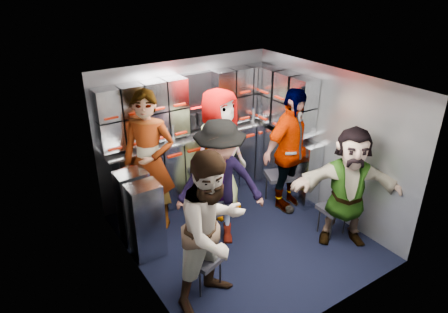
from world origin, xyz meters
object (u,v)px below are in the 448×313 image
attendant_standing (149,162)px  attendant_arc_c (219,153)px  attendant_arc_a (213,231)px  attendant_arc_b (220,184)px  jump_seat_mid_left (213,210)px  attendant_arc_e (348,187)px  jump_seat_center (213,178)px  jump_seat_near_right (333,210)px  jump_seat_mid_right (279,177)px  attendant_arc_d (290,151)px  jump_seat_near_left (205,260)px

attendant_standing → attendant_arc_c: size_ratio=1.04×
attendant_arc_a → attendant_arc_b: bearing=41.5°
jump_seat_mid_left → attendant_arc_c: bearing=48.9°
attendant_arc_b → attendant_arc_e: attendant_arc_b is taller
jump_seat_mid_left → jump_seat_center: jump_seat_center is taller
jump_seat_mid_left → jump_seat_near_right: 1.59m
jump_seat_center → attendant_standing: attendant_standing is taller
attendant_arc_c → attendant_arc_e: size_ratio=1.17×
attendant_arc_c → attendant_arc_e: bearing=-74.6°
jump_seat_mid_right → attendant_arc_c: bearing=162.7°
attendant_arc_c → jump_seat_mid_right: bearing=-34.5°
attendant_standing → attendant_arc_c: 0.97m
attendant_arc_d → jump_seat_mid_left: bearing=169.3°
attendant_arc_e → jump_seat_mid_right: bearing=129.2°
attendant_arc_b → attendant_arc_a: bearing=-97.8°
attendant_arc_a → jump_seat_mid_left: bearing=46.9°
jump_seat_center → jump_seat_near_right: bearing=-57.3°
jump_seat_near_left → attendant_arc_b: attendant_arc_b is taller
jump_seat_mid_left → attendant_arc_d: (1.29, -0.02, 0.55)m
jump_seat_center → jump_seat_mid_right: bearing=-27.1°
attendant_standing → jump_seat_near_right: bearing=4.5°
jump_seat_near_right → attendant_arc_e: (0.00, -0.18, 0.43)m
jump_seat_near_right → attendant_arc_c: bearing=126.1°
jump_seat_mid_left → jump_seat_mid_right: bearing=7.3°
jump_seat_near_right → attendant_arc_d: bearing=93.7°
jump_seat_mid_right → jump_seat_near_right: jump_seat_mid_right is taller
jump_seat_mid_left → attendant_arc_b: bearing=-90.0°
jump_seat_near_right → jump_seat_center: bearing=122.7°
jump_seat_mid_left → attendant_standing: size_ratio=0.21×
jump_seat_center → jump_seat_mid_right: (0.90, -0.46, -0.03)m
attendant_standing → attendant_arc_b: (0.57, -0.82, -0.12)m
jump_seat_mid_right → attendant_arc_e: (0.05, -1.21, 0.39)m
jump_seat_near_left → attendant_arc_c: attendant_arc_c is taller
jump_seat_mid_right → attendant_arc_d: size_ratio=0.27×
jump_seat_mid_left → attendant_arc_d: 1.40m
jump_seat_mid_left → attendant_arc_b: attendant_arc_b is taller
jump_seat_center → attendant_arc_c: bearing=-90.0°
jump_seat_mid_right → attendant_arc_d: 0.53m
attendant_standing → jump_seat_center: bearing=41.7°
attendant_arc_c → attendant_standing: bearing=150.9°
jump_seat_mid_left → attendant_arc_d: size_ratio=0.23×
jump_seat_near_right → jump_seat_mid_left: bearing=147.2°
jump_seat_mid_right → attendant_arc_e: size_ratio=0.31×
attendant_arc_c → attendant_arc_d: 1.01m
jump_seat_mid_left → attendant_arc_e: size_ratio=0.26×
jump_seat_near_right → attendant_standing: attendant_standing is taller
jump_seat_near_right → attendant_arc_d: (-0.05, 0.85, 0.54)m
jump_seat_mid_left → jump_seat_mid_right: 1.30m
jump_seat_center → attendant_arc_d: size_ratio=0.27×
jump_seat_mid_left → jump_seat_near_left: bearing=-127.0°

